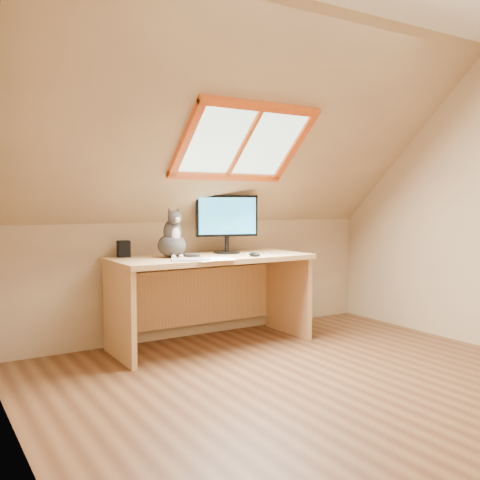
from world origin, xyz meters
TOP-DOWN VIEW (x-y plane):
  - ground at (0.00, 0.00)m, footprint 3.50×3.50m
  - room_shell at (0.00, -0.09)m, footprint 3.52×3.52m
  - desk at (-0.10, 1.45)m, footprint 1.61×0.71m
  - monitor at (0.11, 1.48)m, footprint 0.53×0.23m
  - cat at (-0.42, 1.42)m, footprint 0.22×0.26m
  - desk_speaker at (-0.74, 1.63)m, footprint 0.10×0.10m
  - graphics_tablet at (-0.40, 1.15)m, footprint 0.33×0.29m
  - mouse at (0.16, 1.13)m, footprint 0.09×0.12m
  - papers at (-0.15, 1.12)m, footprint 0.35×0.30m
  - cables at (0.37, 1.26)m, footprint 0.51×0.26m

SIDE VIEW (x-z plane):
  - ground at x=0.00m, z-range 0.00..0.00m
  - desk at x=-0.10m, z-range 0.14..0.88m
  - papers at x=-0.15m, z-range 0.74..0.74m
  - cables at x=0.37m, z-range 0.74..0.74m
  - graphics_tablet at x=-0.40m, z-range 0.74..0.75m
  - mouse at x=0.16m, z-range 0.74..0.77m
  - desk_speaker at x=-0.74m, z-range 0.74..0.87m
  - cat at x=-0.42m, z-range 0.68..1.08m
  - monitor at x=0.11m, z-range 0.77..1.27m
  - room_shell at x=0.00m, z-range 0.23..2.64m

